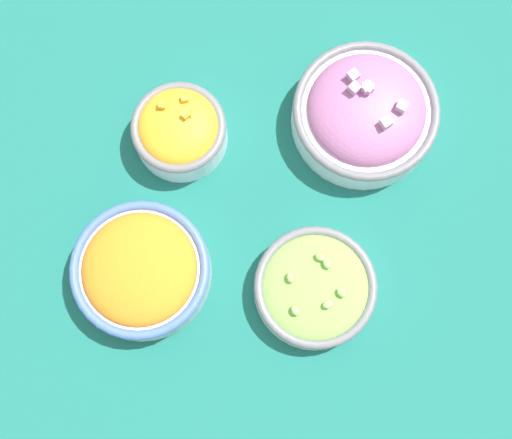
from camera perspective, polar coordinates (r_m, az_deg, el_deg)
ground_plane at (r=0.94m, az=0.00°, el=-0.38°), size 3.00×3.00×0.00m
bowl_red_onion at (r=0.96m, az=8.74°, el=8.44°), size 0.19×0.19×0.09m
bowl_lettuce at (r=0.91m, az=4.75°, el=-5.45°), size 0.16×0.16×0.05m
bowl_carrots at (r=0.91m, az=-9.20°, el=-4.03°), size 0.18×0.18×0.06m
bowl_squash at (r=0.94m, az=-6.15°, el=7.12°), size 0.12×0.12×0.08m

